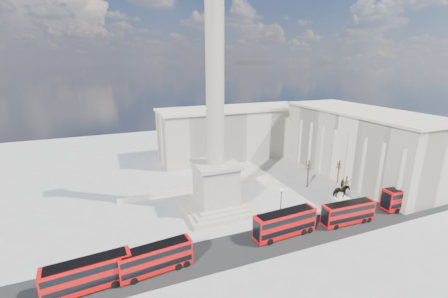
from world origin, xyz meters
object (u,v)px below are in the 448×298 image
at_px(red_bus_b, 285,223).
at_px(pedestrian_walking, 290,220).
at_px(red_bus_d, 408,197).
at_px(red_bus_e, 89,274).
at_px(red_bus_c, 348,212).
at_px(pedestrian_standing, 356,205).
at_px(equestrian_statue, 340,204).
at_px(victorian_lamp, 281,201).
at_px(pedestrian_crossing, 258,218).
at_px(nelsons_column, 216,153).
at_px(red_bus_a, 156,258).

height_order(red_bus_b, pedestrian_walking, red_bus_b).
height_order(red_bus_d, red_bus_e, red_bus_d).
relative_size(red_bus_c, pedestrian_standing, 6.05).
distance_m(red_bus_e, equestrian_statue, 47.72).
xyz_separation_m(red_bus_d, victorian_lamp, (-28.49, 6.44, 1.32)).
height_order(red_bus_c, pedestrian_standing, red_bus_c).
xyz_separation_m(red_bus_c, pedestrian_standing, (6.10, 3.94, -1.44)).
xyz_separation_m(victorian_lamp, pedestrian_crossing, (-4.94, 0.51, -3.03)).
height_order(red_bus_d, pedestrian_crossing, red_bus_d).
relative_size(red_bus_c, red_bus_e, 0.95).
bearing_deg(nelsons_column, red_bus_c, -34.71).
distance_m(red_bus_a, red_bus_e, 9.43).
bearing_deg(victorian_lamp, pedestrian_crossing, 174.15).
height_order(nelsons_column, red_bus_b, nelsons_column).
xyz_separation_m(red_bus_d, pedestrian_walking, (-28.06, 3.71, -1.67)).
xyz_separation_m(red_bus_b, pedestrian_crossing, (-2.25, 6.30, -1.68)).
relative_size(red_bus_a, red_bus_c, 1.01).
bearing_deg(red_bus_b, victorian_lamp, 61.97).
relative_size(equestrian_statue, pedestrian_standing, 4.44).
relative_size(red_bus_b, red_bus_e, 1.04).
bearing_deg(pedestrian_walking, red_bus_d, -35.13).
distance_m(pedestrian_standing, pedestrian_crossing, 22.72).
xyz_separation_m(nelsons_column, red_bus_b, (8.15, -14.57, -10.32)).
xyz_separation_m(red_bus_c, victorian_lamp, (-11.45, 6.67, 1.58)).
height_order(red_bus_b, equestrian_statue, equestrian_statue).
distance_m(victorian_lamp, pedestrian_crossing, 5.81).
relative_size(red_bus_c, equestrian_statue, 1.36).
relative_size(red_bus_d, pedestrian_standing, 6.72).
relative_size(red_bus_e, pedestrian_walking, 6.19).
relative_size(nelsons_column, pedestrian_standing, 26.78).
distance_m(red_bus_a, red_bus_b, 23.73).
distance_m(red_bus_b, pedestrian_crossing, 6.90).
distance_m(nelsons_column, red_bus_d, 43.40).
bearing_deg(red_bus_c, equestrian_statue, 85.45).
bearing_deg(equestrian_statue, red_bus_e, -176.03).
bearing_deg(victorian_lamp, red_bus_e, -168.70).
distance_m(nelsons_column, victorian_lamp, 16.57).
relative_size(nelsons_column, victorian_lamp, 7.43).
distance_m(pedestrian_walking, pedestrian_crossing, 6.27).
bearing_deg(nelsons_column, red_bus_e, -147.48).
height_order(red_bus_e, victorian_lamp, victorian_lamp).
xyz_separation_m(red_bus_a, victorian_lamp, (26.39, 6.88, 1.59)).
relative_size(red_bus_d, pedestrian_crossing, 6.80).
relative_size(red_bus_b, pedestrian_standing, 6.64).
distance_m(red_bus_d, equestrian_statue, 16.90).
height_order(red_bus_b, red_bus_c, red_bus_b).
bearing_deg(red_bus_e, nelsons_column, 27.96).
relative_size(red_bus_a, red_bus_d, 0.91).
height_order(red_bus_c, pedestrian_crossing, red_bus_c).
distance_m(nelsons_column, red_bus_a, 24.45).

